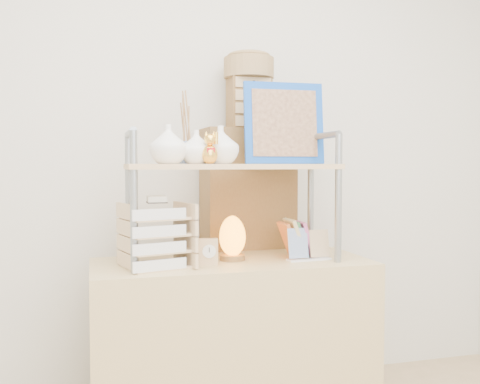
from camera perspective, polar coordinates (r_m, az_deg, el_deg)
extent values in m
cube|color=silver|center=(2.80, -3.46, 5.61)|extent=(3.40, 0.02, 2.60)
cube|color=tan|center=(2.44, -0.82, -16.07)|extent=(1.20, 0.50, 0.75)
cube|color=brown|center=(2.76, 0.81, -7.40)|extent=(0.46, 0.25, 1.35)
cylinder|color=gray|center=(2.09, -11.24, -1.07)|extent=(0.03, 0.03, 0.55)
cylinder|color=gray|center=(2.39, -11.78, -0.58)|extent=(0.03, 0.03, 0.55)
cylinder|color=gray|center=(2.24, -11.60, 6.23)|extent=(0.03, 0.30, 0.03)
cylinder|color=gray|center=(2.32, 10.45, -0.67)|extent=(0.03, 0.03, 0.55)
cylinder|color=gray|center=(2.59, 7.54, -0.28)|extent=(0.03, 0.03, 0.55)
cylinder|color=gray|center=(2.46, 8.97, 5.95)|extent=(0.03, 0.30, 0.03)
cube|color=tan|center=(2.31, -0.84, 2.73)|extent=(0.90, 0.34, 0.02)
imported|color=white|center=(2.23, -7.66, 5.08)|extent=(0.16, 0.16, 0.16)
imported|color=white|center=(2.27, -4.67, 4.80)|extent=(0.14, 0.14, 0.14)
imported|color=white|center=(2.32, -2.08, 5.04)|extent=(0.16, 0.16, 0.16)
cylinder|color=#234F9A|center=(2.39, -5.85, 4.19)|extent=(0.07, 0.07, 0.10)
cube|color=#134BB6|center=(2.49, 4.73, 7.33)|extent=(0.38, 0.07, 0.38)
cube|color=brown|center=(2.48, 4.82, 7.35)|extent=(0.31, 0.05, 0.31)
cube|color=#BA518B|center=(2.44, 6.85, -4.97)|extent=(0.06, 0.12, 0.17)
cube|color=#44894C|center=(2.45, 6.20, -4.93)|extent=(0.06, 0.12, 0.17)
cube|color=tan|center=(2.42, 5.89, -5.02)|extent=(0.07, 0.13, 0.17)
cube|color=orange|center=(2.43, 5.23, -4.98)|extent=(0.08, 0.14, 0.16)
cube|color=#DDB584|center=(2.23, -8.88, -7.77)|extent=(0.29, 0.27, 0.01)
cube|color=white|center=(2.12, -8.54, -7.72)|extent=(0.22, 0.07, 0.04)
cube|color=#DDB584|center=(2.22, -8.90, -6.09)|extent=(0.29, 0.27, 0.01)
cube|color=white|center=(2.11, -8.55, -5.95)|extent=(0.22, 0.07, 0.04)
cube|color=#DDB584|center=(2.21, -8.91, -4.40)|extent=(0.29, 0.27, 0.01)
cube|color=white|center=(2.10, -8.56, -4.17)|extent=(0.22, 0.07, 0.04)
cube|color=#DDB584|center=(2.21, -8.92, -2.69)|extent=(0.29, 0.27, 0.01)
cube|color=white|center=(2.09, -8.58, -2.37)|extent=(0.22, 0.07, 0.04)
cube|color=beige|center=(2.18, -8.88, -0.79)|extent=(0.07, 0.07, 0.03)
cylinder|color=brown|center=(2.36, -0.83, -6.99)|extent=(0.11, 0.11, 0.02)
ellipsoid|color=orange|center=(2.35, -0.84, -4.65)|extent=(0.13, 0.12, 0.17)
cube|color=tan|center=(2.24, -3.41, -6.39)|extent=(0.08, 0.04, 0.11)
cylinder|color=white|center=(2.23, -3.31, -6.34)|extent=(0.06, 0.01, 0.06)
cube|color=white|center=(2.38, 7.35, -7.14)|extent=(0.20, 0.07, 0.01)
cube|color=#1F4491|center=(2.35, 6.21, -5.45)|extent=(0.09, 0.03, 0.13)
cube|color=tan|center=(2.40, 8.46, -5.43)|extent=(0.09, 0.03, 0.12)
cube|color=brown|center=(2.71, 0.95, 9.41)|extent=(0.20, 0.15, 0.25)
cube|color=tan|center=(2.63, 1.43, 7.56)|extent=(0.18, 0.01, 0.05)
cube|color=tan|center=(2.63, 1.43, 8.92)|extent=(0.18, 0.01, 0.05)
cube|color=tan|center=(2.64, 1.44, 10.27)|extent=(0.18, 0.01, 0.05)
cube|color=tan|center=(2.65, 1.44, 11.61)|extent=(0.18, 0.01, 0.05)
cylinder|color=olive|center=(2.73, 0.95, 13.06)|extent=(0.25, 0.25, 0.10)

